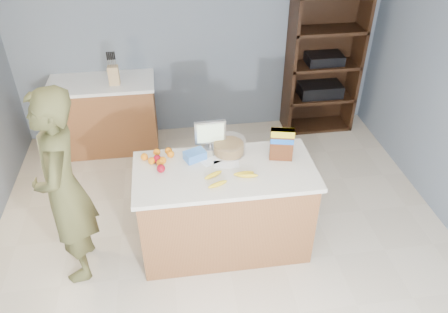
{
  "coord_description": "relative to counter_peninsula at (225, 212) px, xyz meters",
  "views": [
    {
      "loc": [
        -0.43,
        -2.64,
        3.14
      ],
      "look_at": [
        0.0,
        0.35,
        1.0
      ],
      "focal_mm": 35.0,
      "sensor_mm": 36.0,
      "label": 1
    }
  ],
  "objects": [
    {
      "name": "floor",
      "position": [
        0.0,
        -0.3,
        -0.42
      ],
      "size": [
        4.5,
        5.0,
        0.02
      ],
      "primitive_type": "cube",
      "color": "beige",
      "rests_on": "ground"
    },
    {
      "name": "walls",
      "position": [
        0.0,
        -0.3,
        1.24
      ],
      "size": [
        4.52,
        5.02,
        2.51
      ],
      "color": "slate",
      "rests_on": "ground"
    },
    {
      "name": "counter_peninsula",
      "position": [
        0.0,
        0.0,
        0.0
      ],
      "size": [
        1.56,
        0.76,
        0.9
      ],
      "color": "brown",
      "rests_on": "ground"
    },
    {
      "name": "back_cabinet",
      "position": [
        -1.2,
        1.9,
        0.04
      ],
      "size": [
        1.24,
        0.62,
        0.9
      ],
      "color": "brown",
      "rests_on": "ground"
    },
    {
      "name": "shelving_unit",
      "position": [
        1.55,
        2.05,
        0.45
      ],
      "size": [
        0.9,
        0.4,
        1.8
      ],
      "color": "black",
      "rests_on": "ground"
    },
    {
      "name": "person",
      "position": [
        -1.32,
        -0.08,
        0.48
      ],
      "size": [
        0.48,
        0.69,
        1.79
      ],
      "primitive_type": "imported",
      "rotation": [
        0.0,
        0.0,
        -1.48
      ],
      "color": "#4E4D28",
      "rests_on": "ground"
    },
    {
      "name": "knife_block",
      "position": [
        -1.02,
        1.81,
        0.6
      ],
      "size": [
        0.12,
        0.1,
        0.31
      ],
      "color": "tan",
      "rests_on": "back_cabinet"
    },
    {
      "name": "envelopes",
      "position": [
        -0.03,
        0.11,
        0.49
      ],
      "size": [
        0.34,
        0.24,
        0.0
      ],
      "color": "white",
      "rests_on": "counter_peninsula"
    },
    {
      "name": "bananas",
      "position": [
        0.03,
        -0.13,
        0.5
      ],
      "size": [
        0.46,
        0.24,
        0.04
      ],
      "color": "yellow",
      "rests_on": "counter_peninsula"
    },
    {
      "name": "apples",
      "position": [
        -0.55,
        0.11,
        0.52
      ],
      "size": [
        0.1,
        0.22,
        0.07
      ],
      "color": "maroon",
      "rests_on": "counter_peninsula"
    },
    {
      "name": "oranges",
      "position": [
        -0.55,
        0.22,
        0.52
      ],
      "size": [
        0.29,
        0.23,
        0.06
      ],
      "color": "orange",
      "rests_on": "counter_peninsula"
    },
    {
      "name": "blue_carton",
      "position": [
        -0.24,
        0.19,
        0.52
      ],
      "size": [
        0.21,
        0.18,
        0.08
      ],
      "primitive_type": "cube",
      "rotation": [
        0.0,
        0.0,
        0.4
      ],
      "color": "blue",
      "rests_on": "counter_peninsula"
    },
    {
      "name": "salad_bowl",
      "position": [
        0.07,
        0.25,
        0.54
      ],
      "size": [
        0.3,
        0.3,
        0.13
      ],
      "color": "#267219",
      "rests_on": "counter_peninsula"
    },
    {
      "name": "tv",
      "position": [
        -0.08,
        0.34,
        0.64
      ],
      "size": [
        0.28,
        0.12,
        0.28
      ],
      "color": "silver",
      "rests_on": "counter_peninsula"
    },
    {
      "name": "cereal_box",
      "position": [
        0.51,
        0.09,
        0.66
      ],
      "size": [
        0.21,
        0.12,
        0.3
      ],
      "color": "#592B14",
      "rests_on": "counter_peninsula"
    }
  ]
}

